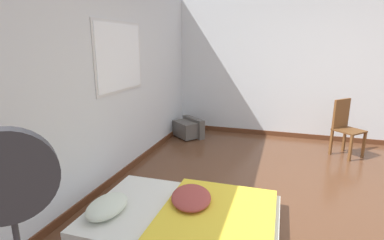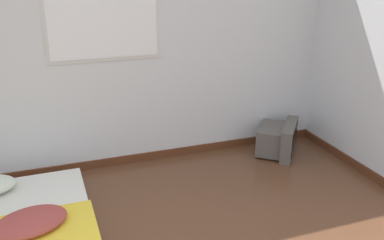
{
  "view_description": "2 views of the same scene",
  "coord_description": "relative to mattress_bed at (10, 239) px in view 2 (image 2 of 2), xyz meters",
  "views": [
    {
      "loc": [
        -3.11,
        0.47,
        1.75
      ],
      "look_at": [
        0.67,
        1.66,
        0.74
      ],
      "focal_mm": 28.0,
      "sensor_mm": 36.0,
      "label": 1
    },
    {
      "loc": [
        -0.27,
        -1.66,
        2.08
      ],
      "look_at": [
        0.89,
        1.6,
        0.77
      ],
      "focal_mm": 40.0,
      "sensor_mm": 36.0,
      "label": 2
    }
  ],
  "objects": [
    {
      "name": "wall_back",
      "position": [
        0.66,
        1.22,
        1.18
      ],
      "size": [
        7.85,
        0.08,
        2.6
      ],
      "color": "silver",
      "rests_on": "ground_plane"
    },
    {
      "name": "mattress_bed",
      "position": [
        0.0,
        0.0,
        0.0
      ],
      "size": [
        1.26,
        1.84,
        0.3
      ],
      "color": "silver",
      "rests_on": "ground_plane"
    },
    {
      "name": "crt_tv",
      "position": [
        2.8,
        0.87,
        0.07
      ],
      "size": [
        0.65,
        0.67,
        0.36
      ],
      "color": "#56514C",
      "rests_on": "ground_plane"
    }
  ]
}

